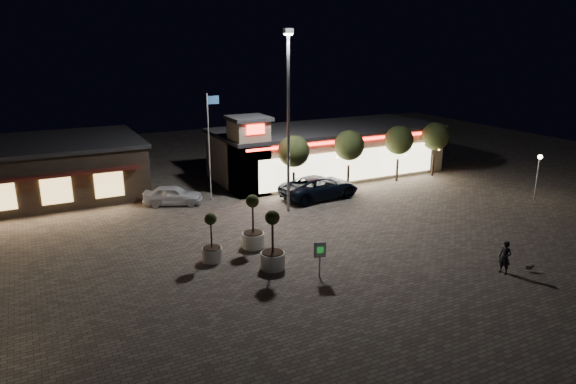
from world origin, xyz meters
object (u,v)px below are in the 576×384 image
planter_left (212,246)px  valet_sign (320,253)px  pickup_truck (320,187)px  white_sedan (173,195)px  pedestrian (505,257)px  planter_mid (273,251)px

planter_left → valet_sign: bearing=-46.1°
pickup_truck → white_sedan: pickup_truck is taller
white_sedan → valet_sign: bearing=-143.4°
pedestrian → planter_mid: (-10.40, 6.01, 0.12)m
white_sedan → planter_mid: bearing=-148.5°
white_sedan → pedestrian: (12.19, -19.29, 0.15)m
pedestrian → pickup_truck: bearing=173.9°
pedestrian → valet_sign: bearing=-126.8°
pedestrian → planter_mid: planter_mid is taller
pedestrian → valet_sign: valet_sign is taller
planter_left → planter_mid: planter_mid is taller
white_sedan → valet_sign: 15.72m
pickup_truck → planter_left: size_ratio=2.28×
pickup_truck → white_sedan: bearing=67.2°
valet_sign → pickup_truck: bearing=59.6°
white_sedan → planter_left: planter_left is taller
pickup_truck → pedestrian: size_ratio=3.58×
white_sedan → planter_mid: 13.41m
pedestrian → planter_left: 15.41m
planter_left → valet_sign: (4.23, -4.39, 0.48)m
pickup_truck → valet_sign: 13.81m
planter_left → white_sedan: bearing=86.0°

